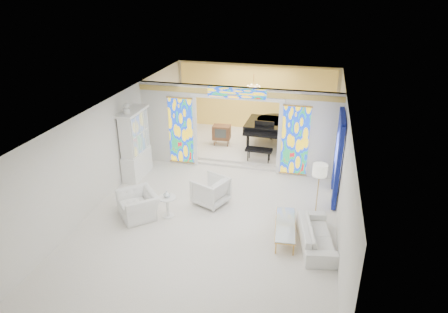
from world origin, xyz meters
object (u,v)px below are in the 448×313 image
(armchair_left, at_px, (138,205))
(armchair_right, at_px, (211,191))
(grand_piano, at_px, (271,125))
(tv_console, at_px, (222,132))
(sofa, at_px, (316,235))
(china_cabinet, at_px, (135,144))
(coffee_table, at_px, (285,225))

(armchair_left, relative_size, armchair_right, 1.21)
(grand_piano, relative_size, tv_console, 3.71)
(sofa, height_order, tv_console, tv_console)
(china_cabinet, height_order, armchair_right, china_cabinet)
(china_cabinet, height_order, sofa, china_cabinet)
(armchair_left, xyz_separation_m, armchair_right, (1.83, 1.19, 0.06))
(armchair_left, bearing_deg, grand_piano, 110.13)
(coffee_table, bearing_deg, grand_piano, 101.62)
(grand_piano, bearing_deg, tv_console, -162.97)
(sofa, height_order, grand_piano, grand_piano)
(sofa, bearing_deg, armchair_right, 56.36)
(armchair_left, relative_size, grand_piano, 0.38)
(grand_piano, distance_m, tv_console, 1.97)
(armchair_left, distance_m, coffee_table, 4.21)
(china_cabinet, height_order, grand_piano, china_cabinet)
(china_cabinet, relative_size, tv_console, 3.39)
(china_cabinet, xyz_separation_m, tv_console, (2.25, 3.03, -0.47))
(tv_console, bearing_deg, armchair_right, -83.81)
(china_cabinet, relative_size, grand_piano, 0.91)
(sofa, height_order, coffee_table, sofa)
(sofa, distance_m, coffee_table, 0.84)
(armchair_left, bearing_deg, tv_console, 125.26)
(armchair_right, relative_size, grand_piano, 0.31)
(armchair_left, height_order, grand_piano, grand_piano)
(sofa, bearing_deg, armchair_left, 77.51)
(tv_console, bearing_deg, china_cabinet, -130.11)
(sofa, relative_size, tv_console, 2.48)
(armchair_left, height_order, armchair_right, armchair_right)
(china_cabinet, distance_m, sofa, 6.74)
(armchair_left, bearing_deg, china_cabinet, 162.37)
(china_cabinet, distance_m, armchair_right, 3.29)
(china_cabinet, xyz_separation_m, sofa, (6.17, -2.58, -0.88))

